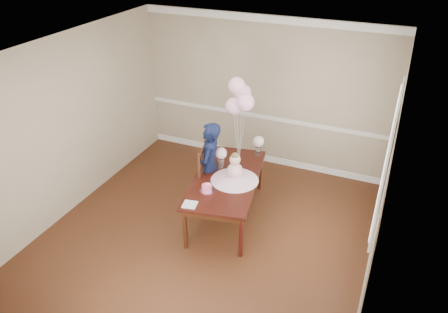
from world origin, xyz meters
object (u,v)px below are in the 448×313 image
at_px(woman, 210,167).
at_px(dining_table_top, 226,179).
at_px(birthday_cake, 207,188).
at_px(dining_chair_seat, 217,184).

bearing_deg(woman, dining_table_top, 56.68).
height_order(birthday_cake, woman, woman).
bearing_deg(dining_table_top, woman, 147.81).
distance_m(dining_table_top, birthday_cake, 0.46).
bearing_deg(woman, birthday_cake, 9.60).
height_order(birthday_cake, dining_chair_seat, birthday_cake).
bearing_deg(birthday_cake, dining_chair_seat, 98.27).
relative_size(dining_chair_seat, woman, 0.33).
relative_size(dining_table_top, birthday_cake, 13.33).
xyz_separation_m(birthday_cake, dining_chair_seat, (-0.07, 0.51, -0.26)).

